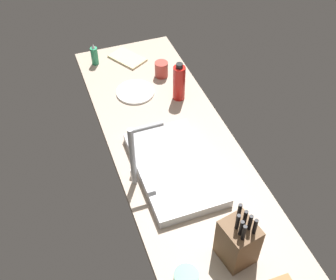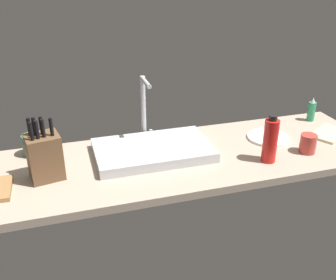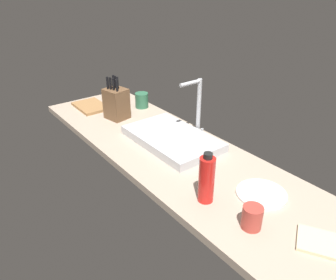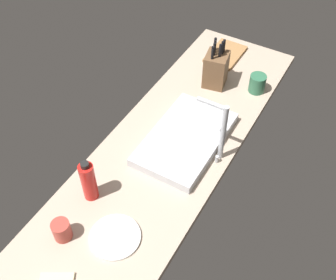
{
  "view_description": "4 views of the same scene",
  "coord_description": "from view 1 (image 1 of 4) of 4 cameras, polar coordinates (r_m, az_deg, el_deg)",
  "views": [
    {
      "loc": [
        -119.59,
        49.18,
        145.5
      ],
      "look_at": [
        3.05,
        4.59,
        13.24
      ],
      "focal_mm": 44.85,
      "sensor_mm": 36.0,
      "label": 1
    },
    {
      "loc": [
        -45.4,
        -146.44,
        86.24
      ],
      "look_at": [
        -1.49,
        0.82,
        12.15
      ],
      "focal_mm": 41.63,
      "sensor_mm": 36.0,
      "label": 2
    },
    {
      "loc": [
        113.53,
        -90.54,
        85.07
      ],
      "look_at": [
        -1.88,
        -1.46,
        9.15
      ],
      "focal_mm": 34.87,
      "sensor_mm": 36.0,
      "label": 3
    },
    {
      "loc": [
        112.48,
        64.78,
        151.25
      ],
      "look_at": [
        -0.09,
        -0.04,
        8.73
      ],
      "focal_mm": 44.59,
      "sensor_mm": 36.0,
      "label": 4
    }
  ],
  "objects": [
    {
      "name": "dish_towel",
      "position": [
        2.52,
        -5.55,
        11.02
      ],
      "size": [
        24.18,
        21.19,
        1.2
      ],
      "primitive_type": "cube",
      "rotation": [
        0.0,
        0.0,
        0.52
      ],
      "color": "beige",
      "rests_on": "countertop_slab"
    },
    {
      "name": "knife_block",
      "position": [
        1.56,
        9.47,
        -13.44
      ],
      "size": [
        14.67,
        13.6,
        26.02
      ],
      "rotation": [
        0.0,
        0.0,
        0.19
      ],
      "color": "brown",
      "rests_on": "countertop_slab"
    },
    {
      "name": "sink_basin",
      "position": [
        1.85,
        0.86,
        -3.84
      ],
      "size": [
        52.02,
        31.65,
        4.46
      ],
      "primitive_type": "cube",
      "color": "#B7BABF",
      "rests_on": "countertop_slab"
    },
    {
      "name": "countertop_slab",
      "position": [
        1.93,
        1.59,
        -2.67
      ],
      "size": [
        197.73,
        58.01,
        3.5
      ],
      "primitive_type": "cube",
      "color": "tan",
      "rests_on": "ground"
    },
    {
      "name": "soap_bottle",
      "position": [
        2.48,
        -9.97,
        11.28
      ],
      "size": [
        4.05,
        4.05,
        13.25
      ],
      "color": "#2D9966",
      "rests_on": "countertop_slab"
    },
    {
      "name": "water_bottle",
      "position": [
        2.17,
        1.51,
        7.82
      ],
      "size": [
        6.31,
        6.31,
        21.54
      ],
      "color": "red",
      "rests_on": "countertop_slab"
    },
    {
      "name": "dinner_plate",
      "position": [
        2.26,
        -4.46,
        6.54
      ],
      "size": [
        20.44,
        20.44,
        1.2
      ],
      "primitive_type": "cylinder",
      "color": "white",
      "rests_on": "countertop_slab"
    },
    {
      "name": "ceramic_cup",
      "position": [
        2.35,
        -0.91,
        9.59
      ],
      "size": [
        7.33,
        7.33,
        8.76
      ],
      "primitive_type": "cylinder",
      "color": "#B23D33",
      "rests_on": "countertop_slab"
    },
    {
      "name": "faucet",
      "position": [
        1.69,
        -4.45,
        -1.63
      ],
      "size": [
        5.5,
        14.43,
        31.5
      ],
      "color": "#B7BABF",
      "rests_on": "countertop_slab"
    }
  ]
}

